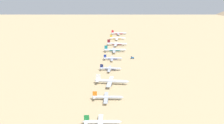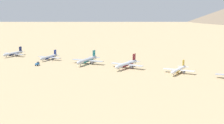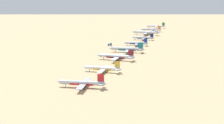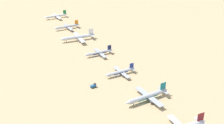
{
  "view_description": "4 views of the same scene",
  "coord_description": "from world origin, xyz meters",
  "px_view_note": "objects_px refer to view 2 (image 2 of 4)",
  "views": [
    {
      "loc": [
        33.21,
        -434.17,
        138.2
      ],
      "look_at": [
        -0.92,
        -20.97,
        3.77
      ],
      "focal_mm": 42.62,
      "sensor_mm": 36.0,
      "label": 1
    },
    {
      "loc": [
        376.7,
        301.23,
        82.7
      ],
      "look_at": [
        -1.93,
        83.49,
        4.99
      ],
      "focal_mm": 68.66,
      "sensor_mm": 36.0,
      "label": 2
    },
    {
      "loc": [
        -99.19,
        454.16,
        78.51
      ],
      "look_at": [
        -5.01,
        129.91,
        4.42
      ],
      "focal_mm": 55.02,
      "sensor_mm": 36.0,
      "label": 3
    },
    {
      "loc": [
        120.49,
        239.45,
        143.54
      ],
      "look_at": [
        -3.6,
        -22.9,
        3.71
      ],
      "focal_mm": 48.53,
      "sensor_mm": 36.0,
      "label": 4
    }
  ],
  "objects_px": {
    "parked_jet_4": "(49,57)",
    "parked_jet_7": "(178,70)",
    "parked_jet_6": "(126,64)",
    "parked_jet_3": "(13,53)",
    "service_truck": "(37,64)",
    "parked_jet_5": "(87,60)"
  },
  "relations": [
    {
      "from": "parked_jet_3",
      "to": "parked_jet_5",
      "type": "relative_size",
      "value": 0.79
    },
    {
      "from": "service_truck",
      "to": "parked_jet_7",
      "type": "bearing_deg",
      "value": 103.88
    },
    {
      "from": "parked_jet_3",
      "to": "parked_jet_6",
      "type": "bearing_deg",
      "value": 90.05
    },
    {
      "from": "parked_jet_3",
      "to": "service_truck",
      "type": "distance_m",
      "value": 72.62
    },
    {
      "from": "parked_jet_4",
      "to": "parked_jet_5",
      "type": "relative_size",
      "value": 0.78
    },
    {
      "from": "parked_jet_4",
      "to": "parked_jet_5",
      "type": "xyz_separation_m",
      "value": [
        0.03,
        51.66,
        0.94
      ]
    },
    {
      "from": "parked_jet_3",
      "to": "parked_jet_7",
      "type": "height_order",
      "value": "parked_jet_7"
    },
    {
      "from": "parked_jet_4",
      "to": "service_truck",
      "type": "distance_m",
      "value": 35.93
    },
    {
      "from": "service_truck",
      "to": "parked_jet_4",
      "type": "bearing_deg",
      "value": -161.51
    },
    {
      "from": "parked_jet_3",
      "to": "parked_jet_6",
      "type": "xyz_separation_m",
      "value": [
        -0.12,
        152.92,
        0.91
      ]
    },
    {
      "from": "parked_jet_3",
      "to": "parked_jet_4",
      "type": "xyz_separation_m",
      "value": [
        -0.69,
        53.09,
        -0.03
      ]
    },
    {
      "from": "parked_jet_5",
      "to": "parked_jet_7",
      "type": "distance_m",
      "value": 103.53
    },
    {
      "from": "parked_jet_5",
      "to": "parked_jet_7",
      "type": "bearing_deg",
      "value": 90.83
    },
    {
      "from": "parked_jet_3",
      "to": "parked_jet_4",
      "type": "bearing_deg",
      "value": 90.75
    },
    {
      "from": "parked_jet_4",
      "to": "parked_jet_6",
      "type": "bearing_deg",
      "value": 89.67
    },
    {
      "from": "parked_jet_3",
      "to": "parked_jet_6",
      "type": "relative_size",
      "value": 0.79
    },
    {
      "from": "parked_jet_6",
      "to": "service_truck",
      "type": "bearing_deg",
      "value": -69.26
    },
    {
      "from": "parked_jet_6",
      "to": "parked_jet_5",
      "type": "bearing_deg",
      "value": -90.64
    },
    {
      "from": "parked_jet_4",
      "to": "parked_jet_7",
      "type": "distance_m",
      "value": 155.18
    },
    {
      "from": "parked_jet_5",
      "to": "parked_jet_3",
      "type": "bearing_deg",
      "value": -89.64
    },
    {
      "from": "parked_jet_3",
      "to": "parked_jet_4",
      "type": "relative_size",
      "value": 1.01
    },
    {
      "from": "parked_jet_3",
      "to": "service_truck",
      "type": "xyz_separation_m",
      "value": [
        33.37,
        64.48,
        -1.29
      ]
    }
  ]
}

